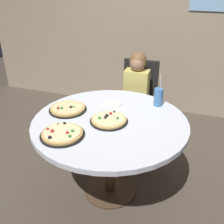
% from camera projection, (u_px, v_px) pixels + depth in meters
% --- Properties ---
extents(ground_plane, '(8.00, 8.00, 0.00)m').
position_uv_depth(ground_plane, '(110.00, 190.00, 2.48)').
color(ground_plane, '#4C4238').
extents(wall_with_window, '(5.20, 0.14, 2.90)m').
position_uv_depth(wall_with_window, '(159.00, 5.00, 3.42)').
color(wall_with_window, gray).
rests_on(wall_with_window, ground_plane).
extents(dining_table, '(1.26, 1.26, 0.75)m').
position_uv_depth(dining_table, '(110.00, 130.00, 2.18)').
color(dining_table, silver).
rests_on(dining_table, ground_plane).
extents(chair_wooden, '(0.41, 0.41, 0.95)m').
position_uv_depth(chair_wooden, '(138.00, 97.00, 3.07)').
color(chair_wooden, black).
rests_on(chair_wooden, ground_plane).
extents(diner_child, '(0.26, 0.41, 1.08)m').
position_uv_depth(diner_child, '(134.00, 107.00, 2.93)').
color(diner_child, '#3F4766').
rests_on(diner_child, ground_plane).
extents(pizza_veggie, '(0.30, 0.30, 0.05)m').
position_uv_depth(pizza_veggie, '(109.00, 120.00, 2.10)').
color(pizza_veggie, black).
rests_on(pizza_veggie, dining_table).
extents(pizza_cheese, '(0.32, 0.32, 0.05)m').
position_uv_depth(pizza_cheese, '(68.00, 109.00, 2.28)').
color(pizza_cheese, black).
rests_on(pizza_cheese, dining_table).
extents(pizza_pepperoni, '(0.33, 0.33, 0.05)m').
position_uv_depth(pizza_pepperoni, '(62.00, 134.00, 1.92)').
color(pizza_pepperoni, black).
rests_on(pizza_pepperoni, dining_table).
extents(soda_cup, '(0.08, 0.08, 0.31)m').
position_uv_depth(soda_cup, '(158.00, 97.00, 2.34)').
color(soda_cup, '#3F72B2').
rests_on(soda_cup, dining_table).
extents(plate_small, '(0.18, 0.18, 0.01)m').
position_uv_depth(plate_small, '(113.00, 103.00, 2.40)').
color(plate_small, white).
rests_on(plate_small, dining_table).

